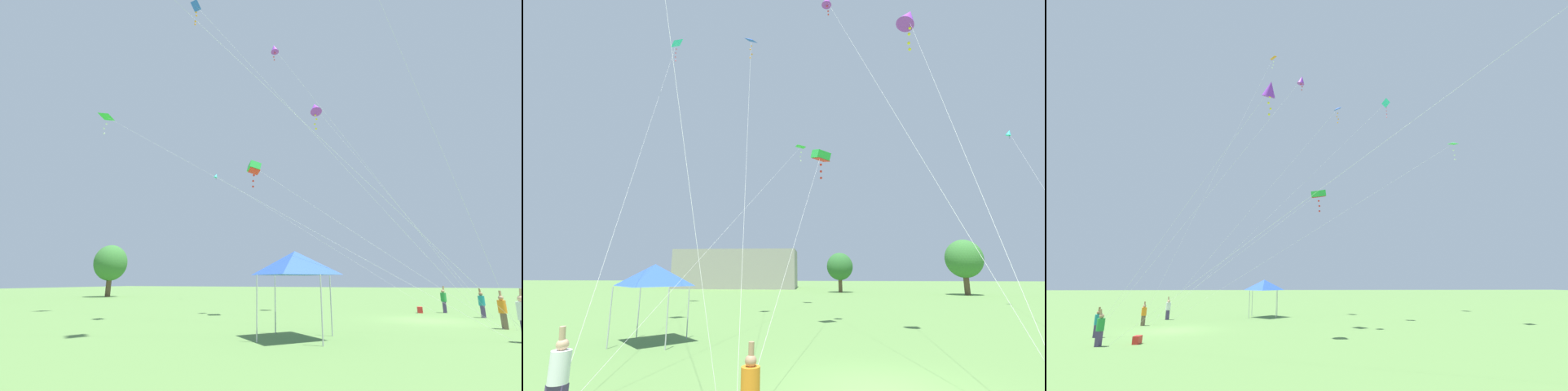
{
  "view_description": "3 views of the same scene",
  "coord_description": "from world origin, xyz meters",
  "views": [
    {
      "loc": [
        -22.95,
        2.21,
        2.19
      ],
      "look_at": [
        -2.93,
        9.01,
        7.39
      ],
      "focal_mm": 24.0,
      "sensor_mm": 36.0,
      "label": 1
    },
    {
      "loc": [
        -1.72,
        -10.07,
        3.05
      ],
      "look_at": [
        -3.23,
        8.59,
        7.15
      ],
      "focal_mm": 24.0,
      "sensor_mm": 36.0,
      "label": 2
    },
    {
      "loc": [
        25.36,
        7.98,
        3.25
      ],
      "look_at": [
        -0.64,
        9.21,
        9.66
      ],
      "focal_mm": 24.0,
      "sensor_mm": 36.0,
      "label": 3
    }
  ],
  "objects": [
    {
      "name": "ground_plane",
      "position": [
        0.0,
        0.0,
        0.0
      ],
      "size": [
        220.0,
        220.0,
        0.0
      ],
      "primitive_type": "plane",
      "color": "#5B8442"
    },
    {
      "name": "tree_far_right",
      "position": [
        18.61,
        39.31,
        4.71
      ],
      "size": [
        4.83,
        4.35,
        7.29
      ],
      "color": "brown",
      "rests_on": "ground"
    },
    {
      "name": "festival_tent",
      "position": [
        -8.85,
        5.53,
        2.9
      ],
      "size": [
        2.7,
        2.7,
        3.38
      ],
      "color": "#B7B7BC",
      "rests_on": "ground"
    },
    {
      "name": "cooler_box",
      "position": [
        5.09,
        -0.14,
        0.21
      ],
      "size": [
        0.53,
        0.32,
        0.41
      ],
      "primitive_type": "cube",
      "color": "red",
      "rests_on": "ground"
    },
    {
      "name": "person_orange_shirt",
      "position": [
        -2.91,
        -3.07,
        0.85
      ],
      "size": [
        0.36,
        0.36,
        1.74
      ],
      "rotation": [
        0.0,
        0.0,
        5.87
      ],
      "color": "brown",
      "rests_on": "ground"
    },
    {
      "name": "person_teal_shirt",
      "position": [
        2.76,
        -3.51,
        0.84
      ],
      "size": [
        0.36,
        0.36,
        1.74
      ],
      "rotation": [
        0.0,
        0.0,
        1.68
      ],
      "color": "#473860",
      "rests_on": "ground"
    },
    {
      "name": "person_green_shirt",
      "position": [
        5.74,
        -1.83,
        0.89
      ],
      "size": [
        0.38,
        0.38,
        1.84
      ],
      "rotation": [
        0.0,
        0.0,
        5.17
      ],
      "color": "#473860",
      "rests_on": "ground"
    },
    {
      "name": "kite_purple_diamond_0",
      "position": [
        -0.54,
        8.68,
        19.51
      ],
      "size": [
        3.79,
        12.88,
        19.97
      ],
      "color": "silver",
      "rests_on": "ground"
    },
    {
      "name": "kite_purple_diamond_1",
      "position": [
        3.54,
        6.41,
        16.2
      ],
      "size": [
        1.84,
        11.04,
        16.99
      ],
      "color": "silver",
      "rests_on": "ground"
    },
    {
      "name": "kite_green_box_2",
      "position": [
        -1.12,
        10.11,
        9.88
      ],
      "size": [
        2.72,
        13.68,
        10.33
      ],
      "color": "silver",
      "rests_on": "ground"
    },
    {
      "name": "kite_blue_delta_3",
      "position": [
        -5.95,
        12.26,
        19.54
      ],
      "size": [
        3.19,
        15.45,
        20.12
      ],
      "color": "silver",
      "rests_on": "ground"
    },
    {
      "name": "kite_green_delta_4",
      "position": [
        -2.71,
        21.98,
        14.85
      ],
      "size": [
        5.16,
        25.0,
        15.3
      ],
      "color": "silver",
      "rests_on": "ground"
    },
    {
      "name": "kite_cyan_diamond_6",
      "position": [
        16.62,
        21.71,
        15.55
      ],
      "size": [
        10.93,
        23.5,
        16.04
      ],
      "color": "silver",
      "rests_on": "ground"
    }
  ]
}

